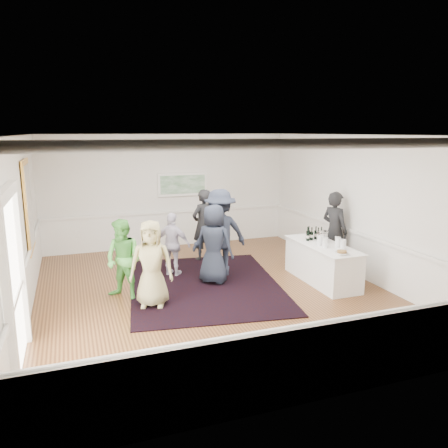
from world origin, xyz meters
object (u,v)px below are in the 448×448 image
object	(u,v)px
nut_bowl	(342,253)
bartender	(334,231)
guest_dark_a	(220,233)
guest_green	(124,259)
serving_table	(322,263)
guest_lilac	(173,245)
guest_navy	(214,244)
ice_bucket	(322,237)
guest_tan	(151,264)
guest_dark_b	(203,225)

from	to	relation	value
nut_bowl	bartender	bearing A→B (deg)	61.57
guest_dark_a	nut_bowl	xyz separation A→B (m)	(1.90, -1.98, -0.12)
bartender	guest_green	size ratio (longest dim) A/B	1.19
serving_table	guest_lilac	bearing A→B (deg)	153.21
guest_navy	ice_bucket	size ratio (longest dim) A/B	6.70
bartender	guest_dark_a	world-z (taller)	guest_dark_a
guest_lilac	ice_bucket	world-z (taller)	guest_lilac
ice_bucket	guest_green	bearing A→B (deg)	176.46
guest_tan	guest_green	xyz separation A→B (m)	(-0.45, 0.58, -0.03)
guest_tan	guest_lilac	size ratio (longest dim) A/B	1.13
guest_tan	ice_bucket	xyz separation A→B (m)	(3.88, 0.31, 0.13)
guest_green	guest_dark_a	distance (m)	2.36
guest_green	nut_bowl	size ratio (longest dim) A/B	6.12
guest_lilac	nut_bowl	size ratio (longest dim) A/B	5.62
bartender	guest_dark_a	bearing A→B (deg)	61.74
guest_green	guest_dark_a	size ratio (longest dim) A/B	0.80
guest_green	guest_navy	world-z (taller)	guest_navy
bartender	guest_tan	size ratio (longest dim) A/B	1.14
serving_table	guest_navy	xyz separation A→B (m)	(-2.26, 0.74, 0.44)
bartender	guest_tan	distance (m)	4.57
serving_table	guest_tan	xyz separation A→B (m)	(-3.78, -0.12, 0.40)
nut_bowl	guest_dark_a	bearing A→B (deg)	133.88
guest_tan	guest_lilac	bearing A→B (deg)	81.26
guest_dark_b	ice_bucket	bearing A→B (deg)	107.28
guest_dark_a	guest_dark_b	size ratio (longest dim) A/B	1.09
guest_lilac	nut_bowl	distance (m)	3.74
guest_lilac	guest_dark_a	bearing A→B (deg)	-160.73
guest_tan	serving_table	bearing A→B (deg)	18.69
nut_bowl	guest_dark_b	bearing A→B (deg)	119.57
ice_bucket	nut_bowl	size ratio (longest dim) A/B	1.00
guest_green	bartender	bearing A→B (deg)	46.33
guest_tan	guest_lilac	world-z (taller)	guest_tan
guest_tan	guest_dark_a	xyz separation A→B (m)	(1.80, 1.28, 0.17)
bartender	guest_navy	distance (m)	2.99
guest_tan	nut_bowl	distance (m)	3.77
serving_table	guest_tan	world-z (taller)	guest_tan
guest_green	nut_bowl	bearing A→B (deg)	26.89
serving_table	guest_dark_a	distance (m)	2.36
nut_bowl	guest_lilac	bearing A→B (deg)	141.35
guest_navy	ice_bucket	world-z (taller)	guest_navy
guest_lilac	guest_navy	bearing A→B (deg)	172.07
serving_table	guest_dark_b	world-z (taller)	guest_dark_b
guest_tan	guest_green	world-z (taller)	guest_tan
guest_tan	guest_dark_a	distance (m)	2.21
guest_green	guest_navy	size ratio (longest dim) A/B	0.92
guest_tan	guest_green	bearing A→B (deg)	144.47
guest_lilac	ice_bucket	size ratio (longest dim) A/B	5.64
guest_dark_b	ice_bucket	distance (m)	3.11
bartender	guest_lilac	size ratio (longest dim) A/B	1.29
guest_dark_a	guest_green	bearing A→B (deg)	11.50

